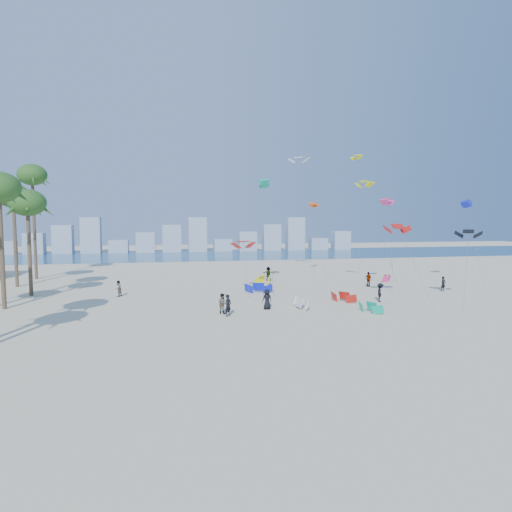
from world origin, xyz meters
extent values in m
plane|color=beige|center=(0.00, 0.00, 0.00)|extent=(220.00, 220.00, 0.00)
plane|color=navy|center=(0.00, 72.00, 0.01)|extent=(220.00, 220.00, 0.00)
imported|color=black|center=(-0.82, 8.93, 0.94)|extent=(0.81, 0.80, 1.88)
imported|color=gray|center=(-1.20, 10.08, 0.90)|extent=(1.10, 1.09, 1.79)
imported|color=black|center=(3.07, 11.13, 0.93)|extent=(0.98, 0.70, 1.86)
imported|color=gray|center=(18.15, 22.02, 0.90)|extent=(0.79, 1.14, 1.80)
imported|color=black|center=(14.94, 12.47, 0.95)|extent=(1.19, 1.41, 1.89)
imported|color=gray|center=(7.31, 29.34, 0.93)|extent=(1.80, 1.19, 1.86)
imported|color=black|center=(25.12, 17.25, 0.84)|extent=(0.69, 0.53, 1.68)
imported|color=gray|center=(-11.04, 20.61, 0.86)|extent=(1.01, 1.06, 1.72)
cylinder|color=#595959|center=(2.43, 18.58, 2.88)|extent=(0.10, 3.39, 5.77)
cylinder|color=#595959|center=(18.10, 18.63, 6.28)|extent=(2.44, 4.55, 12.56)
cylinder|color=#595959|center=(18.84, 17.94, 5.28)|extent=(1.23, 4.47, 10.57)
cylinder|color=#595959|center=(5.02, 19.21, 6.33)|extent=(0.09, 5.46, 12.66)
cylinder|color=#595959|center=(14.13, 30.91, 5.22)|extent=(1.09, 3.57, 10.45)
cylinder|color=#595959|center=(21.60, 8.60, 3.53)|extent=(2.85, 3.61, 7.07)
cylinder|color=#595959|center=(14.15, 31.59, 8.47)|extent=(2.72, 4.85, 16.96)
cylinder|color=#595959|center=(29.67, 18.10, 5.20)|extent=(1.32, 5.76, 10.42)
cylinder|color=#595959|center=(17.11, 9.80, 3.77)|extent=(1.44, 4.49, 7.56)
cylinder|color=#595959|center=(23.11, 36.76, 9.00)|extent=(0.11, 2.14, 18.00)
cylinder|color=brown|center=(-20.67, 16.00, 5.56)|extent=(0.40, 0.40, 11.12)
cylinder|color=brown|center=(-20.29, 23.00, 4.98)|extent=(0.40, 0.40, 9.96)
ellipsoid|color=#2C541D|center=(-20.29, 23.00, 9.96)|extent=(3.80, 3.80, 2.85)
cylinder|color=brown|center=(-23.81, 30.00, 5.49)|extent=(0.40, 0.40, 10.98)
ellipsoid|color=#2C541D|center=(-23.81, 30.00, 10.98)|extent=(3.80, 3.80, 2.85)
cylinder|color=brown|center=(-23.49, 37.00, 7.05)|extent=(0.40, 0.40, 14.10)
ellipsoid|color=#2C541D|center=(-23.49, 37.00, 14.10)|extent=(3.80, 3.80, 2.85)
cube|color=#9EADBF|center=(-42.00, 82.00, 1.50)|extent=(4.40, 3.00, 3.00)
cube|color=#9EADBF|center=(-35.80, 82.00, 2.40)|extent=(4.40, 3.00, 4.80)
cube|color=#9EADBF|center=(-29.60, 82.00, 3.30)|extent=(4.40, 3.00, 6.60)
cube|color=#9EADBF|center=(-23.40, 82.00, 4.20)|extent=(4.40, 3.00, 8.40)
cube|color=#9EADBF|center=(-17.20, 82.00, 1.50)|extent=(4.40, 3.00, 3.00)
cube|color=#9EADBF|center=(-11.00, 82.00, 2.40)|extent=(4.40, 3.00, 4.80)
cube|color=#9EADBF|center=(-4.80, 82.00, 3.30)|extent=(4.40, 3.00, 6.60)
cube|color=#9EADBF|center=(1.40, 82.00, 4.20)|extent=(4.40, 3.00, 8.40)
cube|color=#9EADBF|center=(7.60, 82.00, 1.50)|extent=(4.40, 3.00, 3.00)
cube|color=#9EADBF|center=(13.80, 82.00, 2.40)|extent=(4.40, 3.00, 4.80)
cube|color=#9EADBF|center=(20.00, 82.00, 3.30)|extent=(4.40, 3.00, 6.60)
cube|color=#9EADBF|center=(26.20, 82.00, 4.20)|extent=(4.40, 3.00, 8.40)
cube|color=#9EADBF|center=(32.40, 82.00, 1.50)|extent=(4.40, 3.00, 3.00)
cube|color=#9EADBF|center=(38.60, 82.00, 2.40)|extent=(4.40, 3.00, 4.80)
camera|label=1|loc=(-5.78, -28.53, 8.44)|focal=31.51mm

